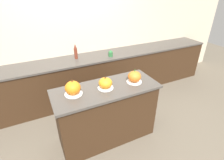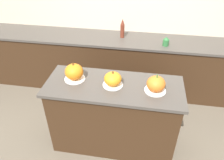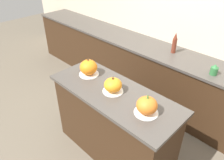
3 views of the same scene
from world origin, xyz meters
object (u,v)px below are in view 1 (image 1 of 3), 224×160
pumpkin_cake_left (73,88)px  pumpkin_cake_right (134,77)px  pumpkin_cake_center (106,83)px  bottle_short (111,53)px  bottle_tall (76,52)px

pumpkin_cake_left → pumpkin_cake_right: (0.88, -0.07, -0.01)m
pumpkin_cake_right → pumpkin_cake_left: bearing=175.6°
pumpkin_cake_left → pumpkin_cake_center: size_ratio=1.07×
pumpkin_cake_center → pumpkin_cake_right: (0.44, -0.02, 0.01)m
pumpkin_cake_left → pumpkin_cake_center: pumpkin_cake_left is taller
pumpkin_cake_right → bottle_short: (0.14, 1.09, -0.03)m
pumpkin_cake_center → bottle_tall: bottle_tall is taller
pumpkin_cake_right → bottle_tall: bottle_tall is taller
pumpkin_cake_left → bottle_tall: 1.26m
pumpkin_cake_center → bottle_tall: bearing=92.7°
bottle_short → pumpkin_cake_right: bearing=-97.4°
pumpkin_cake_center → bottle_tall: 1.25m
pumpkin_cake_left → bottle_tall: bottle_tall is taller
pumpkin_cake_left → pumpkin_cake_right: pumpkin_cake_left is taller
bottle_tall → bottle_short: size_ratio=2.20×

